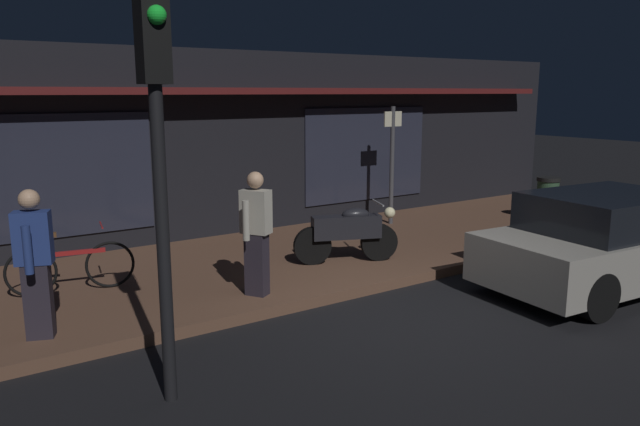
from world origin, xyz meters
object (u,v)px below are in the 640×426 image
(bicycle_parked, at_px, (71,267))
(sign_post, at_px, (392,158))
(motorcycle, at_px, (348,232))
(trash_bin, at_px, (547,199))
(traffic_light_pole, at_px, (158,134))
(person_bystander, at_px, (256,231))
(person_photographer, at_px, (35,261))
(parked_car_near, at_px, (610,241))

(bicycle_parked, distance_m, sign_post, 6.63)
(motorcycle, height_order, trash_bin, motorcycle)
(traffic_light_pole, bearing_deg, person_bystander, 43.83)
(person_bystander, height_order, traffic_light_pole, traffic_light_pole)
(bicycle_parked, bearing_deg, sign_post, 8.27)
(bicycle_parked, height_order, trash_bin, trash_bin)
(person_bystander, bearing_deg, sign_post, 28.84)
(person_photographer, height_order, trash_bin, person_photographer)
(trash_bin, relative_size, parked_car_near, 0.22)
(person_bystander, xyz_separation_m, parked_car_near, (4.61, -2.22, -0.32))
(person_bystander, xyz_separation_m, traffic_light_pole, (-1.91, -1.83, 1.45))
(person_bystander, relative_size, traffic_light_pole, 0.46)
(motorcycle, height_order, bicycle_parked, motorcycle)
(motorcycle, relative_size, trash_bin, 1.75)
(person_photographer, bearing_deg, bicycle_parked, 65.83)
(trash_bin, bearing_deg, person_bystander, -173.70)
(bicycle_parked, xyz_separation_m, traffic_light_pole, (0.13, -3.34, 1.97))
(motorcycle, xyz_separation_m, traffic_light_pole, (-3.88, -2.43, 1.83))
(motorcycle, distance_m, trash_bin, 5.40)
(traffic_light_pole, bearing_deg, parked_car_near, -3.45)
(bicycle_parked, height_order, sign_post, sign_post)
(traffic_light_pole, xyz_separation_m, parked_car_near, (6.52, -0.39, -1.77))
(person_bystander, height_order, parked_car_near, person_bystander)
(motorcycle, height_order, person_bystander, person_bystander)
(traffic_light_pole, bearing_deg, sign_post, 33.96)
(bicycle_parked, relative_size, sign_post, 0.68)
(motorcycle, xyz_separation_m, trash_bin, (5.39, 0.22, -0.03))
(person_photographer, relative_size, sign_post, 0.70)
(traffic_light_pole, distance_m, parked_car_near, 6.77)
(bicycle_parked, distance_m, parked_car_near, 7.63)
(motorcycle, bearing_deg, bicycle_parked, 167.23)
(bicycle_parked, bearing_deg, trash_bin, -4.22)
(person_photographer, height_order, traffic_light_pole, traffic_light_pole)
(person_bystander, bearing_deg, trash_bin, 6.30)
(bicycle_parked, relative_size, person_bystander, 0.98)
(parked_car_near, bearing_deg, bicycle_parked, 150.73)
(sign_post, relative_size, trash_bin, 2.58)
(person_photographer, distance_m, trash_bin, 10.09)
(bicycle_parked, distance_m, person_bystander, 2.59)
(trash_bin, bearing_deg, person_photographer, -175.72)
(sign_post, relative_size, traffic_light_pole, 0.67)
(bicycle_parked, bearing_deg, parked_car_near, -29.27)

